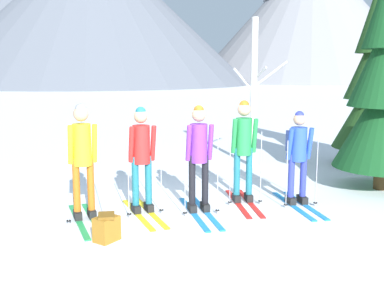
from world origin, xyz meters
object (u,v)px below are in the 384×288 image
object	(u,v)px
skier_in_green	(243,145)
birch_tree_tall	(254,92)
skier_in_yellow	(82,154)
backpack_on_snow_front	(107,228)
skier_in_blue	(298,153)
skier_in_purple	(199,154)
pine_tree_mid	(376,79)
skier_in_red	(142,155)

from	to	relation	value
skier_in_green	birch_tree_tall	distance (m)	3.16
skier_in_yellow	backpack_on_snow_front	distance (m)	1.37
skier_in_blue	backpack_on_snow_front	bearing A→B (deg)	-159.04
skier_in_purple	birch_tree_tall	distance (m)	3.93
skier_in_green	skier_in_blue	distance (m)	0.94
birch_tree_tall	skier_in_blue	bearing A→B (deg)	-92.84
pine_tree_mid	backpack_on_snow_front	bearing A→B (deg)	-147.21
pine_tree_mid	skier_in_purple	bearing A→B (deg)	-148.17
skier_in_purple	pine_tree_mid	distance (m)	5.75
skier_in_yellow	birch_tree_tall	world-z (taller)	birch_tree_tall
skier_in_red	skier_in_purple	xyz separation A→B (m)	(0.91, -0.12, 0.01)
birch_tree_tall	backpack_on_snow_front	size ratio (longest dim) A/B	8.82
skier_in_green	birch_tree_tall	xyz separation A→B (m)	(1.05, 2.88, 0.76)
skier_in_yellow	skier_in_purple	size ratio (longest dim) A/B	1.01
skier_in_green	pine_tree_mid	bearing A→B (deg)	32.71
skier_in_red	skier_in_green	bearing A→B (deg)	10.68
skier_in_blue	birch_tree_tall	size ratio (longest dim) A/B	0.48
skier_in_green	backpack_on_snow_front	xyz separation A→B (m)	(-2.34, -1.51, -0.84)
skier_in_red	skier_in_purple	bearing A→B (deg)	-7.33
skier_in_blue	pine_tree_mid	distance (m)	4.29
skier_in_yellow	backpack_on_snow_front	size ratio (longest dim) A/B	4.58
skier_in_red	birch_tree_tall	world-z (taller)	birch_tree_tall
skier_in_red	skier_in_purple	size ratio (longest dim) A/B	0.96
skier_in_red	pine_tree_mid	world-z (taller)	pine_tree_mid
pine_tree_mid	skier_in_red	bearing A→B (deg)	-153.41
skier_in_yellow	skier_in_blue	distance (m)	3.60
skier_in_yellow	birch_tree_tall	bearing A→B (deg)	42.08
skier_in_purple	skier_in_green	bearing A→B (deg)	27.63
skier_in_red	skier_in_purple	distance (m)	0.92
skier_in_yellow	skier_in_blue	size ratio (longest dim) A/B	1.08
skier_in_blue	skier_in_yellow	bearing A→B (deg)	-176.39
skier_in_purple	birch_tree_tall	world-z (taller)	birch_tree_tall
skier_in_yellow	skier_in_purple	xyz separation A→B (m)	(1.83, 0.05, -0.07)
skier_in_red	birch_tree_tall	xyz separation A→B (m)	(2.83, 3.21, 0.83)
pine_tree_mid	skier_in_green	bearing A→B (deg)	-147.29
pine_tree_mid	backpack_on_snow_front	world-z (taller)	pine_tree_mid
birch_tree_tall	skier_in_green	bearing A→B (deg)	-109.97
skier_in_yellow	skier_in_red	distance (m)	0.94
skier_in_yellow	backpack_on_snow_front	bearing A→B (deg)	-70.20
pine_tree_mid	birch_tree_tall	world-z (taller)	pine_tree_mid
pine_tree_mid	backpack_on_snow_front	size ratio (longest dim) A/B	11.46
skier_in_blue	pine_tree_mid	size ratio (longest dim) A/B	0.37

